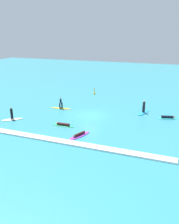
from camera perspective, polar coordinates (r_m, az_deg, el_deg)
The scene contains 9 objects.
ground_plane at distance 31.85m, azimuth 0.00°, elevation -0.85°, with size 120.00×120.00×0.00m, color teal.
surfer_on_white_board at distance 31.87m, azimuth -18.87°, elevation -1.18°, with size 2.59×2.29×1.70m.
surfer_on_yellow_board at distance 34.84m, azimuth -7.19°, elevation 1.46°, with size 3.28×0.81×2.01m.
surfer_on_teal_board at distance 32.38m, azimuth 19.00°, elevation -1.31°, with size 2.69×1.41×0.43m.
surfer_on_purple_board at distance 25.61m, azimuth -2.59°, elevation -5.81°, with size 1.95×3.15×0.40m.
surfer_on_green_board at distance 28.47m, azimuth -6.66°, elevation -3.20°, with size 2.97×0.76×0.40m.
surfer_on_blue_board at distance 33.52m, azimuth 13.41°, elevation 0.44°, with size 1.75×3.10×1.90m.
marker_buoy at distance 42.93m, azimuth 1.20°, elevation 4.80°, with size 0.43×0.43×1.29m.
wave_crest at distance 24.46m, azimuth -7.08°, elevation -7.32°, with size 23.21×0.90×0.18m, color white.
Camera 1 is at (10.22, -28.07, 11.04)m, focal length 36.42 mm.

